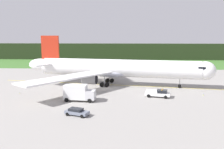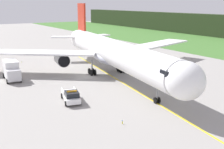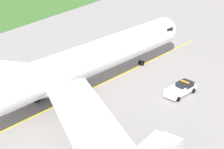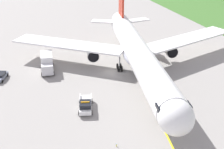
# 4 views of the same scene
# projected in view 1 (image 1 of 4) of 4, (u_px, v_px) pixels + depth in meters

# --- Properties ---
(ground) EXTENTS (320.00, 320.00, 0.00)m
(ground) POSITION_uv_depth(u_px,v_px,m) (106.00, 88.00, 65.40)
(ground) COLOR gray
(grass_verge) EXTENTS (320.00, 40.28, 0.04)m
(grass_verge) POSITION_uv_depth(u_px,v_px,m) (115.00, 64.00, 122.46)
(grass_verge) COLOR #3E6E2D
(grass_verge) RESTS_ON ground
(distant_tree_line) EXTENTS (288.00, 5.46, 9.34)m
(distant_tree_line) POSITION_uv_depth(u_px,v_px,m) (116.00, 51.00, 143.04)
(distant_tree_line) COLOR #222F18
(distant_tree_line) RESTS_ON ground
(taxiway_centerline_main) EXTENTS (71.02, 12.28, 0.01)m
(taxiway_centerline_main) POSITION_uv_depth(u_px,v_px,m) (118.00, 85.00, 69.58)
(taxiway_centerline_main) COLOR yellow
(taxiway_centerline_main) RESTS_ON ground
(airliner) EXTENTS (54.05, 52.40, 14.10)m
(airliner) POSITION_uv_depth(u_px,v_px,m) (115.00, 68.00, 69.02)
(airliner) COLOR white
(airliner) RESTS_ON ground
(ops_pickup_truck) EXTENTS (5.96, 3.36, 1.94)m
(ops_pickup_truck) POSITION_uv_depth(u_px,v_px,m) (159.00, 93.00, 55.90)
(ops_pickup_truck) COLOR white
(ops_pickup_truck) RESTS_ON ground
(catering_truck) EXTENTS (6.94, 3.19, 3.77)m
(catering_truck) POSITION_uv_depth(u_px,v_px,m) (79.00, 93.00, 52.46)
(catering_truck) COLOR silver
(catering_truck) RESTS_ON ground
(staff_car) EXTENTS (4.62, 3.10, 1.30)m
(staff_car) POSITION_uv_depth(u_px,v_px,m) (77.00, 112.00, 43.17)
(staff_car) COLOR slate
(staff_car) RESTS_ON ground
(taxiway_edge_light_east) EXTENTS (0.12, 0.12, 0.49)m
(taxiway_edge_light_east) POSITION_uv_depth(u_px,v_px,m) (203.00, 95.00, 57.30)
(taxiway_edge_light_east) COLOR yellow
(taxiway_edge_light_east) RESTS_ON ground
(taxiway_edge_light_west) EXTENTS (0.12, 0.12, 0.37)m
(taxiway_edge_light_west) POSITION_uv_depth(u_px,v_px,m) (20.00, 93.00, 59.58)
(taxiway_edge_light_west) COLOR yellow
(taxiway_edge_light_west) RESTS_ON ground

